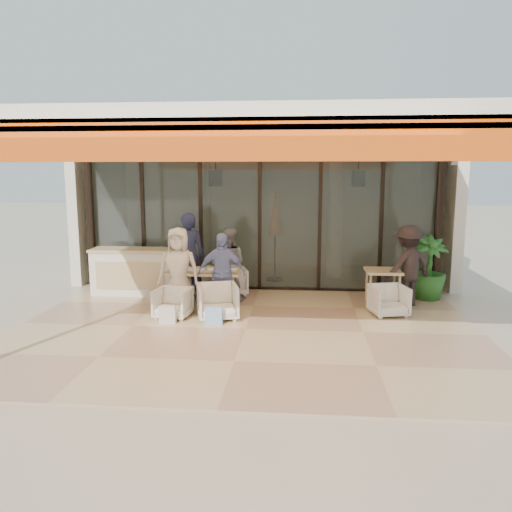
# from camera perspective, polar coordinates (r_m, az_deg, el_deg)

# --- Properties ---
(ground) EXTENTS (70.00, 70.00, 0.00)m
(ground) POSITION_cam_1_polar(r_m,az_deg,el_deg) (8.69, -1.19, -8.48)
(ground) COLOR #C6B293
(ground) RESTS_ON ground
(terrace_floor) EXTENTS (8.00, 6.00, 0.01)m
(terrace_floor) POSITION_cam_1_polar(r_m,az_deg,el_deg) (8.69, -1.19, -8.44)
(terrace_floor) COLOR tan
(terrace_floor) RESTS_ON ground
(terrace_structure) EXTENTS (8.00, 6.00, 3.40)m
(terrace_structure) POSITION_cam_1_polar(r_m,az_deg,el_deg) (8.02, -1.48, 13.56)
(terrace_structure) COLOR silver
(terrace_structure) RESTS_ON ground
(glass_storefront) EXTENTS (8.08, 0.10, 3.20)m
(glass_storefront) POSITION_cam_1_polar(r_m,az_deg,el_deg) (11.30, 0.43, 4.01)
(glass_storefront) COLOR #9EADA3
(glass_storefront) RESTS_ON ground
(interior_block) EXTENTS (9.05, 3.62, 3.52)m
(interior_block) POSITION_cam_1_polar(r_m,az_deg,el_deg) (13.57, 1.26, 7.59)
(interior_block) COLOR silver
(interior_block) RESTS_ON ground
(host_counter) EXTENTS (1.85, 0.65, 1.04)m
(host_counter) POSITION_cam_1_polar(r_m,az_deg,el_deg) (11.32, -13.73, -1.72)
(host_counter) COLOR silver
(host_counter) RESTS_ON ground
(dining_table) EXTENTS (1.50, 0.90, 0.93)m
(dining_table) POSITION_cam_1_polar(r_m,az_deg,el_deg) (10.16, -5.95, -1.88)
(dining_table) COLOR #D6C182
(dining_table) RESTS_ON ground
(chair_far_left) EXTENTS (0.78, 0.75, 0.69)m
(chair_far_left) POSITION_cam_1_polar(r_m,az_deg,el_deg) (11.22, -7.07, -2.61)
(chair_far_left) COLOR white
(chair_far_left) RESTS_ON ground
(chair_far_right) EXTENTS (0.79, 0.77, 0.67)m
(chair_far_right) POSITION_cam_1_polar(r_m,az_deg,el_deg) (11.07, -2.81, -2.75)
(chair_far_right) COLOR white
(chair_far_right) RESTS_ON ground
(chair_near_left) EXTENTS (0.68, 0.65, 0.63)m
(chair_near_left) POSITION_cam_1_polar(r_m,az_deg,el_deg) (9.42, -9.48, -5.16)
(chair_near_left) COLOR white
(chair_near_left) RESTS_ON ground
(chair_near_right) EXTENTS (0.87, 0.84, 0.74)m
(chair_near_right) POSITION_cam_1_polar(r_m,az_deg,el_deg) (9.24, -4.42, -5.03)
(chair_near_right) COLOR white
(chair_near_right) RESTS_ON ground
(diner_navy) EXTENTS (0.70, 0.48, 1.87)m
(diner_navy) POSITION_cam_1_polar(r_m,az_deg,el_deg) (10.63, -7.70, -0.05)
(diner_navy) COLOR #191D38
(diner_navy) RESTS_ON ground
(diner_grey) EXTENTS (0.77, 0.61, 1.54)m
(diner_grey) POSITION_cam_1_polar(r_m,az_deg,el_deg) (10.50, -3.20, -1.00)
(diner_grey) COLOR slate
(diner_grey) RESTS_ON ground
(diner_cream) EXTENTS (0.81, 0.53, 1.65)m
(diner_cream) POSITION_cam_1_polar(r_m,az_deg,el_deg) (9.78, -8.83, -1.55)
(diner_cream) COLOR beige
(diner_cream) RESTS_ON ground
(diner_periwinkle) EXTENTS (0.93, 0.44, 1.55)m
(diner_periwinkle) POSITION_cam_1_polar(r_m,az_deg,el_deg) (9.63, -3.96, -1.93)
(diner_periwinkle) COLOR #757FC4
(diner_periwinkle) RESTS_ON ground
(tote_bag_cream) EXTENTS (0.30, 0.10, 0.34)m
(tote_bag_cream) POSITION_cam_1_polar(r_m,az_deg,el_deg) (9.09, -10.09, -6.69)
(tote_bag_cream) COLOR silver
(tote_bag_cream) RESTS_ON ground
(tote_bag_blue) EXTENTS (0.30, 0.10, 0.34)m
(tote_bag_blue) POSITION_cam_1_polar(r_m,az_deg,el_deg) (8.91, -4.83, -6.90)
(tote_bag_blue) COLOR #99BFD8
(tote_bag_blue) RESTS_ON ground
(side_table) EXTENTS (0.70, 0.70, 0.74)m
(side_table) POSITION_cam_1_polar(r_m,az_deg,el_deg) (10.42, 14.32, -2.12)
(side_table) COLOR #D6C182
(side_table) RESTS_ON ground
(side_chair) EXTENTS (0.75, 0.72, 0.65)m
(side_chair) POSITION_cam_1_polar(r_m,az_deg,el_deg) (9.76, 14.94, -4.78)
(side_chair) COLOR white
(side_chair) RESTS_ON ground
(standing_woman) EXTENTS (1.23, 1.07, 1.66)m
(standing_woman) POSITION_cam_1_polar(r_m,az_deg,el_deg) (10.45, 16.97, -1.13)
(standing_woman) COLOR black
(standing_woman) RESTS_ON ground
(potted_palm) EXTENTS (0.95, 0.95, 1.38)m
(potted_palm) POSITION_cam_1_polar(r_m,az_deg,el_deg) (11.17, 19.07, -1.29)
(potted_palm) COLOR #1E5919
(potted_palm) RESTS_ON ground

